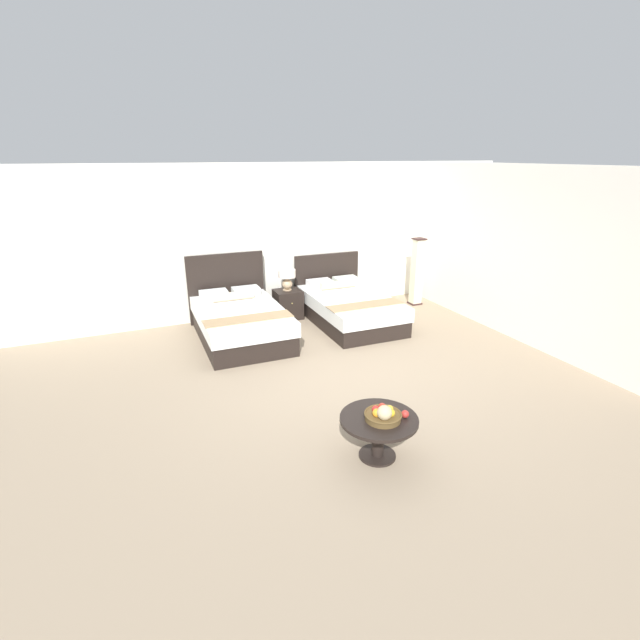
{
  "coord_description": "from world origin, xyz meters",
  "views": [
    {
      "loc": [
        -2.7,
        -5.27,
        2.95
      ],
      "look_at": [
        -0.16,
        0.57,
        0.67
      ],
      "focal_mm": 26.09,
      "sensor_mm": 36.0,
      "label": 1
    }
  ],
  "objects_px": {
    "floor_lamp_corner": "(417,272)",
    "nightstand": "(288,304)",
    "bed_near_corner": "(348,307)",
    "fruit_bowl": "(383,414)",
    "table_lamp": "(287,277)",
    "loose_apple": "(405,414)",
    "coffee_table": "(379,427)",
    "bed_near_window": "(240,321)"
  },
  "relations": [
    {
      "from": "bed_near_corner",
      "to": "table_lamp",
      "type": "height_order",
      "value": "bed_near_corner"
    },
    {
      "from": "table_lamp",
      "to": "loose_apple",
      "type": "bearing_deg",
      "value": -94.78
    },
    {
      "from": "loose_apple",
      "to": "floor_lamp_corner",
      "type": "bearing_deg",
      "value": 54.26
    },
    {
      "from": "floor_lamp_corner",
      "to": "table_lamp",
      "type": "bearing_deg",
      "value": 174.9
    },
    {
      "from": "coffee_table",
      "to": "floor_lamp_corner",
      "type": "bearing_deg",
      "value": 51.56
    },
    {
      "from": "bed_near_window",
      "to": "fruit_bowl",
      "type": "height_order",
      "value": "bed_near_window"
    },
    {
      "from": "fruit_bowl",
      "to": "floor_lamp_corner",
      "type": "xyz_separation_m",
      "value": [
        3.32,
        4.26,
        0.16
      ]
    },
    {
      "from": "fruit_bowl",
      "to": "bed_near_corner",
      "type": "bearing_deg",
      "value": 67.9
    },
    {
      "from": "bed_near_corner",
      "to": "floor_lamp_corner",
      "type": "distance_m",
      "value": 1.86
    },
    {
      "from": "table_lamp",
      "to": "coffee_table",
      "type": "bearing_deg",
      "value": -97.94
    },
    {
      "from": "bed_near_window",
      "to": "floor_lamp_corner",
      "type": "height_order",
      "value": "floor_lamp_corner"
    },
    {
      "from": "bed_near_window",
      "to": "fruit_bowl",
      "type": "distance_m",
      "value": 3.87
    },
    {
      "from": "nightstand",
      "to": "fruit_bowl",
      "type": "bearing_deg",
      "value": -97.72
    },
    {
      "from": "table_lamp",
      "to": "floor_lamp_corner",
      "type": "bearing_deg",
      "value": -5.1
    },
    {
      "from": "bed_near_corner",
      "to": "loose_apple",
      "type": "height_order",
      "value": "bed_near_corner"
    },
    {
      "from": "bed_near_corner",
      "to": "loose_apple",
      "type": "distance_m",
      "value": 4.1
    },
    {
      "from": "table_lamp",
      "to": "floor_lamp_corner",
      "type": "distance_m",
      "value": 2.73
    },
    {
      "from": "table_lamp",
      "to": "coffee_table",
      "type": "height_order",
      "value": "table_lamp"
    },
    {
      "from": "loose_apple",
      "to": "floor_lamp_corner",
      "type": "relative_size",
      "value": 0.06
    },
    {
      "from": "floor_lamp_corner",
      "to": "coffee_table",
      "type": "bearing_deg",
      "value": -128.44
    },
    {
      "from": "loose_apple",
      "to": "table_lamp",
      "type": "bearing_deg",
      "value": 85.22
    },
    {
      "from": "bed_near_corner",
      "to": "fruit_bowl",
      "type": "bearing_deg",
      "value": -112.1
    },
    {
      "from": "nightstand",
      "to": "loose_apple",
      "type": "distance_m",
      "value": 4.55
    },
    {
      "from": "coffee_table",
      "to": "table_lamp",
      "type": "bearing_deg",
      "value": 82.06
    },
    {
      "from": "table_lamp",
      "to": "loose_apple",
      "type": "height_order",
      "value": "table_lamp"
    },
    {
      "from": "bed_near_corner",
      "to": "fruit_bowl",
      "type": "height_order",
      "value": "bed_near_corner"
    },
    {
      "from": "bed_near_window",
      "to": "fruit_bowl",
      "type": "bearing_deg",
      "value": -82.83
    },
    {
      "from": "bed_near_window",
      "to": "coffee_table",
      "type": "bearing_deg",
      "value": -82.92
    },
    {
      "from": "bed_near_corner",
      "to": "fruit_bowl",
      "type": "distance_m",
      "value": 4.13
    },
    {
      "from": "bed_near_corner",
      "to": "table_lamp",
      "type": "distance_m",
      "value": 1.27
    },
    {
      "from": "table_lamp",
      "to": "loose_apple",
      "type": "xyz_separation_m",
      "value": [
        -0.38,
        -4.55,
        -0.3
      ]
    },
    {
      "from": "bed_near_window",
      "to": "floor_lamp_corner",
      "type": "xyz_separation_m",
      "value": [
        3.8,
        0.43,
        0.37
      ]
    },
    {
      "from": "loose_apple",
      "to": "floor_lamp_corner",
      "type": "xyz_separation_m",
      "value": [
        3.1,
        4.3,
        0.19
      ]
    },
    {
      "from": "fruit_bowl",
      "to": "coffee_table",
      "type": "bearing_deg",
      "value": 103.04
    },
    {
      "from": "table_lamp",
      "to": "fruit_bowl",
      "type": "bearing_deg",
      "value": -97.68
    },
    {
      "from": "bed_near_corner",
      "to": "coffee_table",
      "type": "relative_size",
      "value": 2.79
    },
    {
      "from": "bed_near_window",
      "to": "bed_near_corner",
      "type": "bearing_deg",
      "value": -0.12
    },
    {
      "from": "coffee_table",
      "to": "loose_apple",
      "type": "relative_size",
      "value": 9.94
    },
    {
      "from": "bed_near_window",
      "to": "nightstand",
      "type": "height_order",
      "value": "bed_near_window"
    },
    {
      "from": "fruit_bowl",
      "to": "floor_lamp_corner",
      "type": "distance_m",
      "value": 5.4
    },
    {
      "from": "floor_lamp_corner",
      "to": "nightstand",
      "type": "bearing_deg",
      "value": 175.32
    },
    {
      "from": "bed_near_corner",
      "to": "coffee_table",
      "type": "xyz_separation_m",
      "value": [
        -1.57,
        -3.77,
        0.05
      ]
    }
  ]
}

